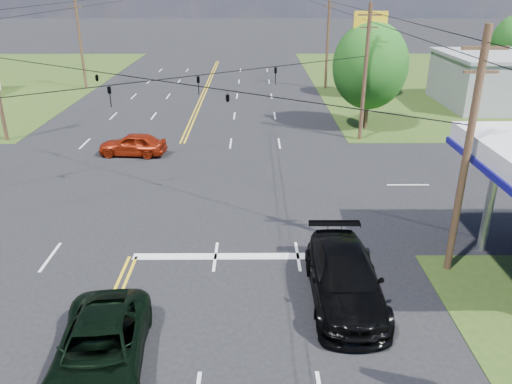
{
  "coord_description": "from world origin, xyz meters",
  "views": [
    {
      "loc": [
        5.1,
        -14.42,
        10.79
      ],
      "look_at": [
        5.24,
        6.0,
        2.14
      ],
      "focal_mm": 35.0,
      "sensor_mm": 36.0,
      "label": 1
    }
  ],
  "objects_px": {
    "tree_right_a": "(370,66)",
    "pole_left_far": "(80,39)",
    "tree_right_b": "(368,54)",
    "pole_right_far": "(328,39)",
    "pole_ne": "(365,72)",
    "pickup_dkgreen": "(100,350)",
    "suv_black": "(345,278)",
    "pole_se": "(467,154)"
  },
  "relations": [
    {
      "from": "tree_right_a",
      "to": "pole_left_far",
      "type": "bearing_deg",
      "value": 149.35
    },
    {
      "from": "tree_right_b",
      "to": "pole_right_far",
      "type": "bearing_deg",
      "value": 131.19
    },
    {
      "from": "pole_ne",
      "to": "pickup_dkgreen",
      "type": "relative_size",
      "value": 1.7
    },
    {
      "from": "pole_ne",
      "to": "tree_right_a",
      "type": "bearing_deg",
      "value": 71.57
    },
    {
      "from": "pole_left_far",
      "to": "tree_right_a",
      "type": "bearing_deg",
      "value": -30.65
    },
    {
      "from": "pole_right_far",
      "to": "tree_right_a",
      "type": "height_order",
      "value": "pole_right_far"
    },
    {
      "from": "tree_right_a",
      "to": "suv_black",
      "type": "distance_m",
      "value": 24.07
    },
    {
      "from": "pole_ne",
      "to": "suv_black",
      "type": "relative_size",
      "value": 1.54
    },
    {
      "from": "pole_left_far",
      "to": "tree_right_b",
      "type": "distance_m",
      "value": 29.79
    },
    {
      "from": "pole_right_far",
      "to": "pickup_dkgreen",
      "type": "distance_m",
      "value": 44.67
    },
    {
      "from": "pole_se",
      "to": "pole_left_far",
      "type": "xyz_separation_m",
      "value": [
        -26.0,
        37.0,
        0.25
      ]
    },
    {
      "from": "pole_right_far",
      "to": "tree_right_b",
      "type": "bearing_deg",
      "value": -48.81
    },
    {
      "from": "tree_right_b",
      "to": "tree_right_a",
      "type": "bearing_deg",
      "value": -101.77
    },
    {
      "from": "tree_right_a",
      "to": "suv_black",
      "type": "xyz_separation_m",
      "value": [
        -5.59,
        -23.07,
        -3.97
      ]
    },
    {
      "from": "pole_ne",
      "to": "pole_left_far",
      "type": "distance_m",
      "value": 32.2
    },
    {
      "from": "tree_right_a",
      "to": "tree_right_b",
      "type": "height_order",
      "value": "tree_right_a"
    },
    {
      "from": "pole_ne",
      "to": "pole_right_far",
      "type": "height_order",
      "value": "pole_right_far"
    },
    {
      "from": "pickup_dkgreen",
      "to": "suv_black",
      "type": "relative_size",
      "value": 0.91
    },
    {
      "from": "pole_left_far",
      "to": "suv_black",
      "type": "relative_size",
      "value": 1.62
    },
    {
      "from": "pole_se",
      "to": "pickup_dkgreen",
      "type": "relative_size",
      "value": 1.7
    },
    {
      "from": "pole_left_far",
      "to": "pole_right_far",
      "type": "xyz_separation_m",
      "value": [
        26.0,
        0.0,
        0.0
      ]
    },
    {
      "from": "pole_left_far",
      "to": "pole_right_far",
      "type": "height_order",
      "value": "same"
    },
    {
      "from": "tree_right_a",
      "to": "suv_black",
      "type": "relative_size",
      "value": 1.32
    },
    {
      "from": "pole_left_far",
      "to": "pole_ne",
      "type": "bearing_deg",
      "value": -36.16
    },
    {
      "from": "pole_right_far",
      "to": "tree_right_a",
      "type": "relative_size",
      "value": 1.22
    },
    {
      "from": "pole_right_far",
      "to": "pickup_dkgreen",
      "type": "xyz_separation_m",
      "value": [
        -12.43,
        -42.68,
        -4.39
      ]
    },
    {
      "from": "pole_se",
      "to": "pickup_dkgreen",
      "type": "xyz_separation_m",
      "value": [
        -12.43,
        -5.68,
        -4.14
      ]
    },
    {
      "from": "pole_left_far",
      "to": "pickup_dkgreen",
      "type": "bearing_deg",
      "value": -72.36
    },
    {
      "from": "pole_se",
      "to": "tree_right_a",
      "type": "xyz_separation_m",
      "value": [
        1.0,
        21.0,
        -0.05
      ]
    },
    {
      "from": "tree_right_b",
      "to": "suv_black",
      "type": "relative_size",
      "value": 1.15
    },
    {
      "from": "pole_left_far",
      "to": "pole_right_far",
      "type": "bearing_deg",
      "value": 0.0
    },
    {
      "from": "pole_right_far",
      "to": "pole_se",
      "type": "bearing_deg",
      "value": -90.0
    },
    {
      "from": "pole_ne",
      "to": "pickup_dkgreen",
      "type": "height_order",
      "value": "pole_ne"
    },
    {
      "from": "pole_right_far",
      "to": "pickup_dkgreen",
      "type": "bearing_deg",
      "value": -106.24
    },
    {
      "from": "pole_right_far",
      "to": "suv_black",
      "type": "relative_size",
      "value": 1.62
    },
    {
      "from": "pole_ne",
      "to": "suv_black",
      "type": "xyz_separation_m",
      "value": [
        -4.59,
        -20.07,
        -4.02
      ]
    },
    {
      "from": "pole_ne",
      "to": "pickup_dkgreen",
      "type": "bearing_deg",
      "value": -117.69
    },
    {
      "from": "suv_black",
      "to": "pole_left_far",
      "type": "bearing_deg",
      "value": 119.24
    },
    {
      "from": "pole_left_far",
      "to": "tree_right_a",
      "type": "relative_size",
      "value": 1.22
    },
    {
      "from": "pole_se",
      "to": "tree_right_a",
      "type": "relative_size",
      "value": 1.16
    },
    {
      "from": "pole_ne",
      "to": "tree_right_a",
      "type": "xyz_separation_m",
      "value": [
        1.0,
        3.0,
        -0.05
      ]
    },
    {
      "from": "pole_se",
      "to": "tree_right_b",
      "type": "xyz_separation_m",
      "value": [
        3.5,
        33.0,
        -0.7
      ]
    }
  ]
}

